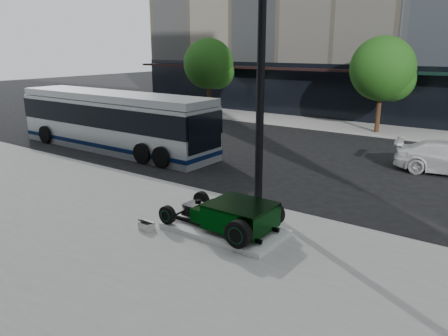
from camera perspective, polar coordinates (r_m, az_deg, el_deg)
The scene contains 8 objects.
ground at distance 17.27m, azimuth 3.17°, elevation -1.92°, with size 120.00×120.00×0.00m, color black.
sidewalk_far at distance 29.71m, azimuth 17.99°, elevation 4.90°, with size 70.00×4.00×0.12m, color gray.
street_trees at distance 28.08m, azimuth 20.28°, elevation 11.76°, with size 29.80×3.80×5.70m.
display_plinth at distance 12.50m, azimuth 0.04°, elevation -7.98°, with size 3.40×1.80×0.15m, color silver.
hot_rod at distance 12.13m, azimuth 1.33°, elevation -6.17°, with size 3.22×2.00×0.81m.
info_plaque at distance 12.81m, azimuth -10.10°, elevation -7.39°, with size 0.41×0.31×0.31m.
lamppost at distance 13.52m, azimuth 4.79°, elevation 10.21°, with size 0.45×0.45×8.25m.
transit_bus at distance 23.39m, azimuth -14.20°, elevation 6.02°, with size 12.12×2.88×2.92m.
Camera 1 is at (8.84, -13.90, 5.20)m, focal length 35.00 mm.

